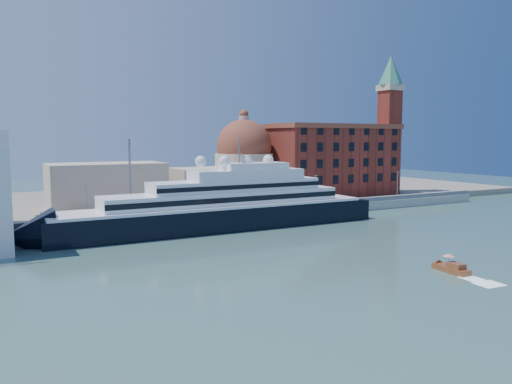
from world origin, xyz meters
TOP-DOWN VIEW (x-y plane):
  - ground at (0.00, 0.00)m, footprint 400.00×400.00m
  - quay at (0.00, 34.00)m, footprint 180.00×10.00m
  - land at (0.00, 75.00)m, footprint 260.00×72.00m
  - quay_fence at (0.00, 29.50)m, footprint 180.00×0.10m
  - superyacht at (-5.33, 23.00)m, footprint 84.35×11.69m
  - water_taxi at (13.67, -27.93)m, footprint 2.56×6.31m
  - warehouse at (52.00, 52.00)m, footprint 43.00×19.00m
  - campanile at (76.00, 52.00)m, footprint 8.40×8.40m
  - church at (6.39, 57.72)m, footprint 66.00×18.00m
  - lamp_posts at (-12.67, 32.27)m, footprint 120.80×2.40m

SIDE VIEW (x-z plane):
  - ground at x=0.00m, z-range 0.00..0.00m
  - water_taxi at x=13.67m, z-range -0.76..2.17m
  - land at x=0.00m, z-range 0.00..2.00m
  - quay at x=0.00m, z-range 0.00..2.50m
  - quay_fence at x=0.00m, z-range 2.50..3.70m
  - superyacht at x=-5.33m, z-range -8.25..16.96m
  - lamp_posts at x=-12.67m, z-range 0.84..18.84m
  - church at x=6.39m, z-range -1.84..23.66m
  - warehouse at x=52.00m, z-range 2.16..25.41m
  - campanile at x=76.00m, z-range 5.26..52.26m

